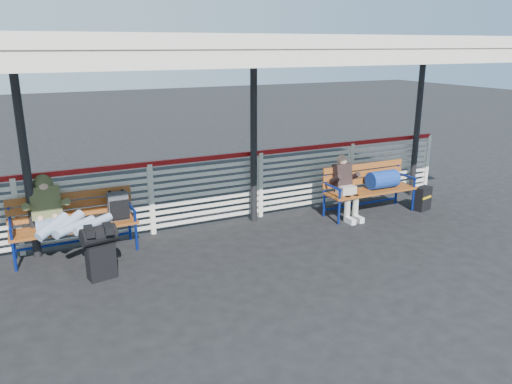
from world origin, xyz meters
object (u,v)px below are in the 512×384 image
traveler_man (65,220)px  suitcase_side (423,198)px  luggage_stack (100,250)px  bench_left (85,215)px  bench_right (375,182)px  companion_person (346,186)px

traveler_man → suitcase_side: size_ratio=3.52×
traveler_man → suitcase_side: traveler_man is taller
luggage_stack → bench_left: (-0.03, 1.04, 0.18)m
luggage_stack → traveler_man: traveler_man is taller
bench_right → suitcase_side: bearing=-18.3°
bench_left → companion_person: (4.45, -0.45, 0.01)m
bench_left → bench_right: (5.12, -0.44, 0.01)m
bench_right → traveler_man: 5.43m
bench_left → traveler_man: (-0.31, -0.36, 0.09)m
bench_left → companion_person: companion_person is taller
traveler_man → suitcase_side: 6.39m
bench_left → bench_right: same height
suitcase_side → companion_person: bearing=154.6°
bench_left → traveler_man: 0.49m
bench_right → companion_person: 0.67m
luggage_stack → bench_left: 1.05m
luggage_stack → traveler_man: 0.80m
companion_person → bench_right: bearing=0.8°
bench_right → suitcase_side: bench_right is taller
luggage_stack → suitcase_side: luggage_stack is taller
suitcase_side → bench_left: bearing=158.2°
bench_left → companion_person: bearing=-5.7°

